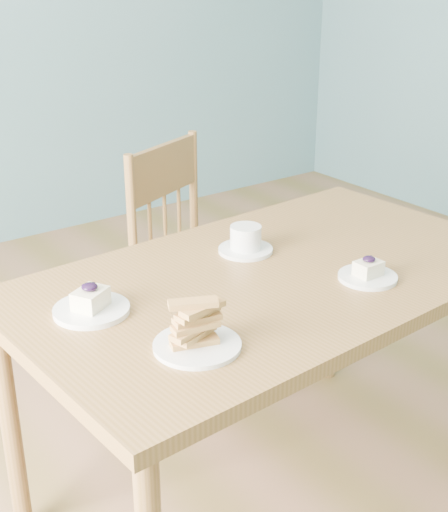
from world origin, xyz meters
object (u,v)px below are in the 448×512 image
object	(u,v)px
dining_chair	(197,269)
biscotti_plate	(197,331)
cheesecake_plate_near	(368,273)
dining_table	(273,297)
cheesecake_plate_far	(91,305)
coffee_cup	(246,241)

from	to	relation	value
dining_chair	biscotti_plate	size ratio (longest dim) A/B	4.82
cheesecake_plate_near	dining_table	bearing A→B (deg)	133.57
dining_table	cheesecake_plate_far	world-z (taller)	cheesecake_plate_far
cheesecake_plate_far	coffee_cup	bearing A→B (deg)	8.55
cheesecake_plate_far	cheesecake_plate_near	bearing A→B (deg)	-21.03
cheesecake_plate_far	biscotti_plate	distance (m)	0.31
cheesecake_plate_far	biscotti_plate	size ratio (longest dim) A/B	0.95
dining_table	biscotti_plate	xyz separation A→B (m)	(-0.39, -0.21, 0.12)
coffee_cup	biscotti_plate	bearing A→B (deg)	-163.67
cheesecake_plate_near	cheesecake_plate_far	distance (m)	0.72
cheesecake_plate_near	coffee_cup	xyz separation A→B (m)	(-0.14, 0.34, 0.02)
dining_table	coffee_cup	bearing A→B (deg)	76.73
cheesecake_plate_near	biscotti_plate	xyz separation A→B (m)	(-0.56, -0.03, 0.02)
dining_table	cheesecake_plate_far	xyz separation A→B (m)	(-0.50, 0.08, 0.09)
dining_table	cheesecake_plate_near	world-z (taller)	cheesecake_plate_near
coffee_cup	cheesecake_plate_far	bearing A→B (deg)	163.76
dining_table	cheesecake_plate_near	size ratio (longest dim) A/B	9.36
dining_chair	coffee_cup	xyz separation A→B (m)	(-0.16, -0.49, 0.31)
dining_table	dining_chair	world-z (taller)	dining_chair
coffee_cup	biscotti_plate	xyz separation A→B (m)	(-0.42, -0.36, 0.01)
dining_table	biscotti_plate	distance (m)	0.45
cheesecake_plate_near	biscotti_plate	distance (m)	0.56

